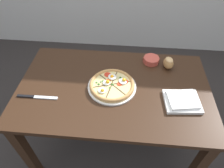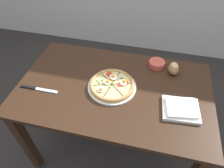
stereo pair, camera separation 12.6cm
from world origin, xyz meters
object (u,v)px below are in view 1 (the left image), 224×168
at_px(bread_piece_near, 168,63).
at_px(knife_main, 37,97).
at_px(pizza, 112,85).
at_px(napkin_folded, 182,101).
at_px(dining_table, 114,98).
at_px(ramekin_bowl, 151,60).

distance_m(bread_piece_near, knife_main, 0.90).
height_order(pizza, napkin_folded, pizza).
bearing_deg(dining_table, knife_main, -164.12).
xyz_separation_m(ramekin_bowl, bread_piece_near, (0.11, -0.05, 0.02)).
distance_m(napkin_folded, bread_piece_near, 0.32).
relative_size(ramekin_bowl, knife_main, 0.47).
height_order(napkin_folded, bread_piece_near, bread_piece_near).
bearing_deg(knife_main, pizza, 15.17).
height_order(dining_table, pizza, pizza).
xyz_separation_m(dining_table, napkin_folded, (0.42, -0.09, 0.13)).
bearing_deg(dining_table, ramekin_bowl, 47.49).
relative_size(dining_table, bread_piece_near, 11.89).
bearing_deg(pizza, knife_main, -164.26).
bearing_deg(pizza, ramekin_bowl, 46.70).
relative_size(dining_table, ramekin_bowl, 10.41).
bearing_deg(dining_table, pizza, -158.52).
height_order(ramekin_bowl, napkin_folded, ramekin_bowl).
bearing_deg(ramekin_bowl, bread_piece_near, -22.98).
height_order(dining_table, knife_main, knife_main).
bearing_deg(bread_piece_near, knife_main, -156.73).
relative_size(pizza, bread_piece_near, 2.98).
height_order(pizza, knife_main, pizza).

